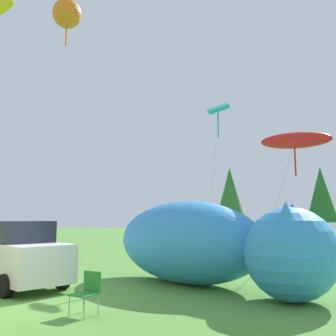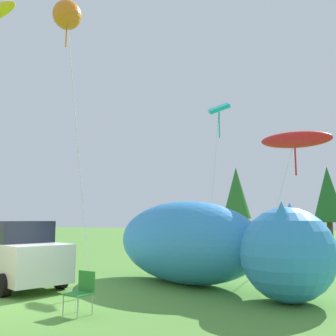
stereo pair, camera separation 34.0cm
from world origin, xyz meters
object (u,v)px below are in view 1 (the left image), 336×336
Objects in this scene: folding_chair at (88,289)px; kite_teal_diamond at (218,111)px; kite_orange_flower at (67,14)px; parked_car at (17,254)px; kite_red_lizard at (294,141)px; inflatable_cat at (205,246)px.

kite_teal_diamond is (0.40, 8.32, 6.19)m from folding_chair.
folding_chair is 10.75m from kite_orange_flower.
folding_chair is (4.09, -1.74, -0.45)m from parked_car.
kite_orange_flower reaches higher than kite_red_lizard.
folding_chair is 0.12× the size of inflatable_cat.
folding_chair is at bearing -92.77° from kite_teal_diamond.
kite_teal_diamond is (-3.26, 1.17, 1.82)m from kite_red_lizard.
parked_car is 0.85× the size of kite_red_lizard.
parked_car reaches higher than folding_chair.
kite_teal_diamond is at bearing 47.42° from kite_orange_flower.
kite_red_lizard is 9.84m from kite_orange_flower.
kite_orange_flower is (0.07, 1.77, 8.88)m from parked_car.
kite_red_lizard is at bearing 25.32° from kite_orange_flower.
inflatable_cat reaches higher than parked_car.
inflatable_cat is 10.13m from kite_orange_flower.
parked_car is 9.82m from kite_teal_diamond.
inflatable_cat is at bearing 45.24° from parked_car.
kite_teal_diamond is (4.49, 6.58, 5.74)m from parked_car.
inflatable_cat is (5.29, 2.54, 0.24)m from parked_car.
parked_car is 5.00× the size of folding_chair.
kite_teal_diamond is 0.69× the size of kite_orange_flower.
kite_red_lizard is 3.92m from kite_teal_diamond.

